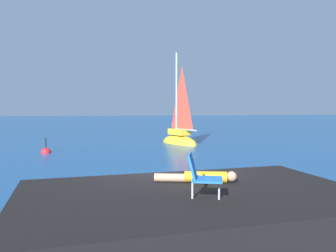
{
  "coord_description": "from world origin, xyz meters",
  "views": [
    {
      "loc": [
        -1.52,
        -9.17,
        2.62
      ],
      "look_at": [
        2.03,
        10.99,
        1.4
      ],
      "focal_mm": 37.13,
      "sensor_mm": 36.0,
      "label": 1
    }
  ],
  "objects_px": {
    "person_sunbather": "(199,177)",
    "marker_buoy": "(46,153)",
    "sailboat_near": "(179,138)",
    "beach_chair": "(201,174)"
  },
  "relations": [
    {
      "from": "person_sunbather",
      "to": "marker_buoy",
      "type": "xyz_separation_m",
      "value": [
        -5.28,
        12.78,
        -1.08
      ]
    },
    {
      "from": "sailboat_near",
      "to": "marker_buoy",
      "type": "relative_size",
      "value": 6.02
    },
    {
      "from": "sailboat_near",
      "to": "beach_chair",
      "type": "height_order",
      "value": "sailboat_near"
    },
    {
      "from": "sailboat_near",
      "to": "person_sunbather",
      "type": "bearing_deg",
      "value": 146.05
    },
    {
      "from": "sailboat_near",
      "to": "beach_chair",
      "type": "distance_m",
      "value": 17.55
    },
    {
      "from": "sailboat_near",
      "to": "marker_buoy",
      "type": "bearing_deg",
      "value": 87.51
    },
    {
      "from": "beach_chair",
      "to": "marker_buoy",
      "type": "height_order",
      "value": "beach_chair"
    },
    {
      "from": "person_sunbather",
      "to": "beach_chair",
      "type": "distance_m",
      "value": 1.36
    },
    {
      "from": "person_sunbather",
      "to": "beach_chair",
      "type": "relative_size",
      "value": 2.17
    },
    {
      "from": "beach_chair",
      "to": "sailboat_near",
      "type": "bearing_deg",
      "value": 97.15
    }
  ]
}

